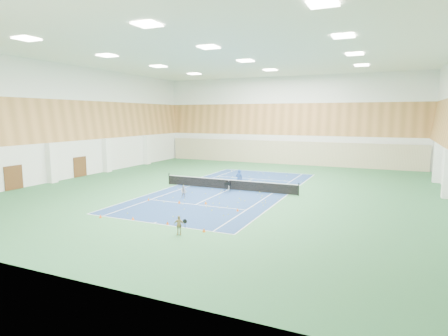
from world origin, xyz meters
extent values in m
plane|color=#2A633A|center=(0.00, 0.00, 0.00)|extent=(40.00, 40.00, 0.00)
cube|color=navy|center=(0.00, 0.00, 0.01)|extent=(10.97, 23.77, 0.01)
cube|color=#C6B793|center=(0.00, 19.75, 1.60)|extent=(35.40, 0.16, 3.20)
cube|color=#593319|center=(-17.92, -8.00, 1.10)|extent=(0.08, 1.80, 2.20)
cube|color=#593319|center=(-17.92, 0.00, 1.10)|extent=(0.08, 1.80, 2.20)
imported|color=#214698|center=(0.56, 1.08, 0.88)|extent=(0.73, 0.58, 1.75)
imported|color=#95959D|center=(-1.99, -4.73, 0.51)|extent=(0.60, 0.54, 1.02)
imported|color=tan|center=(2.59, -13.14, 0.55)|extent=(0.70, 0.45, 1.11)
cone|color=#EE5B0C|center=(-4.06, -6.72, 0.09)|extent=(0.17, 0.17, 0.19)
cone|color=#FB5E0D|center=(-1.33, -6.57, 0.12)|extent=(0.22, 0.22, 0.24)
cone|color=orange|center=(0.65, -5.94, 0.12)|extent=(0.22, 0.22, 0.24)
cone|color=#E9520C|center=(3.67, -6.93, 0.10)|extent=(0.19, 0.19, 0.21)
cone|color=#FF480D|center=(-3.99, -12.21, 0.11)|extent=(0.19, 0.19, 0.21)
cone|color=#FF670D|center=(-1.70, -11.75, 0.11)|extent=(0.19, 0.19, 0.21)
cone|color=#D7550B|center=(0.92, -11.71, 0.10)|extent=(0.19, 0.19, 0.21)
cone|color=orange|center=(3.67, -12.12, 0.11)|extent=(0.20, 0.20, 0.22)
camera|label=1|loc=(13.31, -30.79, 6.71)|focal=30.00mm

